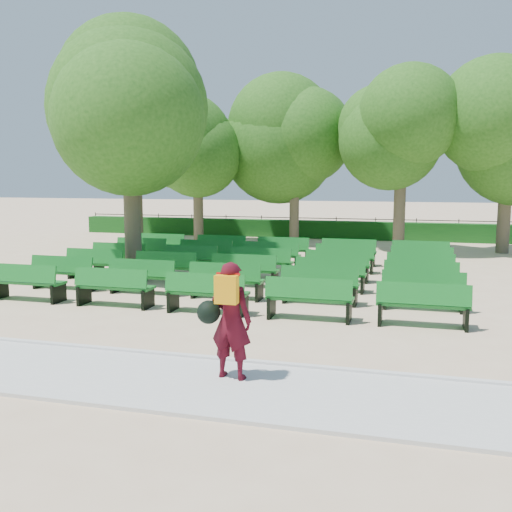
# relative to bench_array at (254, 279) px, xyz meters

# --- Properties ---
(ground) EXTENTS (120.00, 120.00, 0.00)m
(ground) POSITION_rel_bench_array_xyz_m (-0.26, -1.19, -0.10)
(ground) COLOR #D2B38B
(paving) EXTENTS (30.00, 2.20, 0.06)m
(paving) POSITION_rel_bench_array_xyz_m (-0.26, -8.59, -0.07)
(paving) COLOR silver
(paving) RESTS_ON ground
(curb) EXTENTS (30.00, 0.12, 0.10)m
(curb) POSITION_rel_bench_array_xyz_m (-0.26, -7.44, -0.05)
(curb) COLOR silver
(curb) RESTS_ON ground
(hedge) EXTENTS (26.00, 0.70, 0.90)m
(hedge) POSITION_rel_bench_array_xyz_m (-0.26, 12.81, 0.35)
(hedge) COLOR #134B15
(hedge) RESTS_ON ground
(fence) EXTENTS (26.00, 0.10, 1.02)m
(fence) POSITION_rel_bench_array_xyz_m (-0.26, 13.21, -0.10)
(fence) COLOR black
(fence) RESTS_ON ground
(tree_line) EXTENTS (21.80, 6.80, 7.04)m
(tree_line) POSITION_rel_bench_array_xyz_m (-0.26, 8.81, -0.10)
(tree_line) COLOR #2C611A
(tree_line) RESTS_ON ground
(bench_array) EXTENTS (1.94, 0.71, 1.20)m
(bench_array) POSITION_rel_bench_array_xyz_m (0.00, 0.00, 0.00)
(bench_array) COLOR #136E21
(bench_array) RESTS_ON ground
(tree_among) EXTENTS (5.30, 5.30, 7.32)m
(tree_among) POSITION_rel_bench_array_xyz_m (-3.98, -0.01, 4.81)
(tree_among) COLOR brown
(tree_among) RESTS_ON ground
(person) EXTENTS (0.87, 0.55, 1.81)m
(person) POSITION_rel_bench_array_xyz_m (1.88, -8.24, 0.90)
(person) COLOR #430914
(person) RESTS_ON ground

